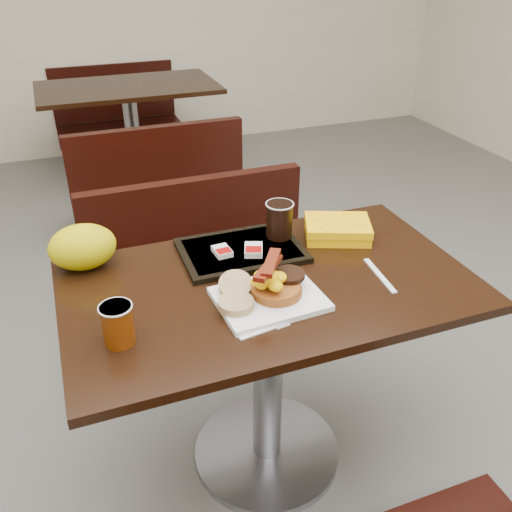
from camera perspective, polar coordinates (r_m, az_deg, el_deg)
name	(u,v)px	position (r m, az deg, el deg)	size (l,w,h in m)	color
floor	(267,453)	(2.13, 1.11, -19.80)	(6.00, 7.00, 0.01)	slate
table_near	(268,376)	(1.86, 1.22, -12.38)	(1.20, 0.70, 0.75)	black
bench_near_n	(208,274)	(2.40, -4.97, -1.88)	(1.00, 0.46, 0.72)	black
table_far	(133,139)	(4.09, -12.61, 11.79)	(1.20, 0.70, 0.75)	black
bench_far_s	(153,176)	(3.45, -10.62, 8.19)	(1.00, 0.46, 0.72)	black
bench_far_n	(119,115)	(4.76, -14.04, 14.05)	(1.00, 0.46, 0.72)	black
platter	(269,299)	(1.53, 1.39, -4.48)	(0.29, 0.23, 0.02)	white
pancake_stack	(277,289)	(1.53, 2.16, -3.42)	(0.14, 0.14, 0.03)	#9D451A
sausage_patty	(289,275)	(1.56, 3.46, -1.96)	(0.09, 0.09, 0.01)	black
scrambled_eggs	(269,279)	(1.50, 1.34, -2.45)	(0.10, 0.09, 0.05)	#F1C004
bacon_strips	(268,267)	(1.49, 1.29, -1.12)	(0.18, 0.08, 0.01)	#410904
muffin_bottom	(236,304)	(1.48, -2.11, -4.98)	(0.10, 0.10, 0.02)	tan
muffin_top	(235,285)	(1.54, -2.14, -3.03)	(0.09, 0.09, 0.02)	tan
coffee_cup_near	(118,324)	(1.41, -14.15, -6.91)	(0.08, 0.08, 0.11)	#8D3505
fork	(257,333)	(1.42, 0.15, -7.97)	(0.14, 0.03, 0.00)	white
knife	(380,275)	(1.69, 12.72, -1.96)	(0.19, 0.02, 0.00)	white
condiment_ketchup	(230,291)	(1.58, -2.73, -3.63)	(0.04, 0.03, 0.01)	#8C0504
tray	(241,251)	(1.76, -1.52, 0.57)	(0.38, 0.27, 0.02)	black
hashbrown_sleeve_left	(222,251)	(1.72, -3.54, 0.49)	(0.05, 0.07, 0.02)	silver
hashbrown_sleeve_right	(254,250)	(1.73, -0.26, 0.65)	(0.06, 0.08, 0.02)	silver
coffee_cup_far	(279,220)	(1.80, 2.44, 3.75)	(0.09, 0.09, 0.12)	black
clamshell	(337,229)	(1.87, 8.45, 2.75)	(0.21, 0.16, 0.06)	#FFB404
paper_bag	(82,247)	(1.74, -17.57, 0.91)	(0.20, 0.15, 0.14)	#D0C606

